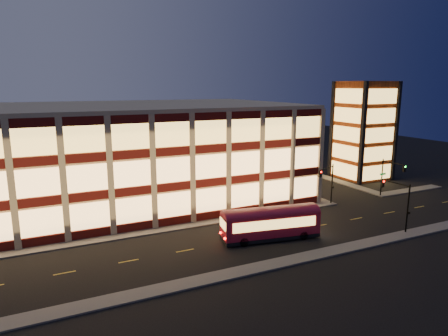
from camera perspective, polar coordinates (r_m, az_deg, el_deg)
ground at (r=49.47m, az=-5.81°, el=-8.77°), size 200.00×200.00×0.00m
sidewalk_office_south at (r=49.49m, az=-9.52°, el=-8.77°), size 54.00×2.00×0.15m
sidewalk_office_east at (r=73.88m, az=6.57°, el=-1.80°), size 2.00×30.00×0.15m
sidewalk_tower_south at (r=73.27m, az=24.80°, el=-2.94°), size 14.00×2.00×0.15m
sidewalk_tower_west at (r=80.16m, az=13.25°, el=-0.97°), size 2.00×30.00×0.15m
sidewalk_near at (r=38.43m, az=1.02°, el=-14.85°), size 100.00×2.00×0.15m
office_building at (r=62.70m, az=-13.74°, el=2.20°), size 50.45×30.45×14.50m
stair_tower at (r=78.96m, az=19.24°, el=5.07°), size 8.60×8.60×18.00m
traffic_signal_far at (r=59.34m, az=14.63°, el=-1.46°), size 3.79×1.87×6.00m
traffic_signal_right at (r=66.52m, az=22.58°, el=-0.59°), size 1.20×4.37×6.00m
traffic_signal_near at (r=52.50m, az=23.64°, el=-3.77°), size 0.32×4.45×6.00m
trolley_bus at (r=46.02m, az=6.64°, el=-7.60°), size 11.50×4.63×3.79m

